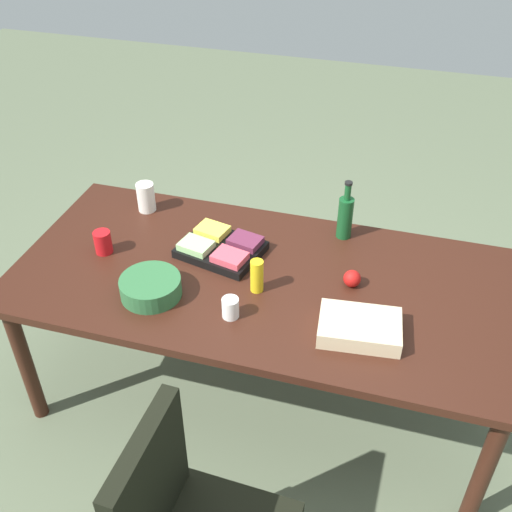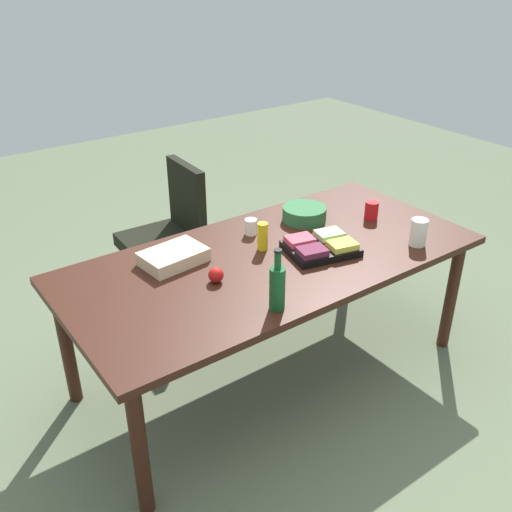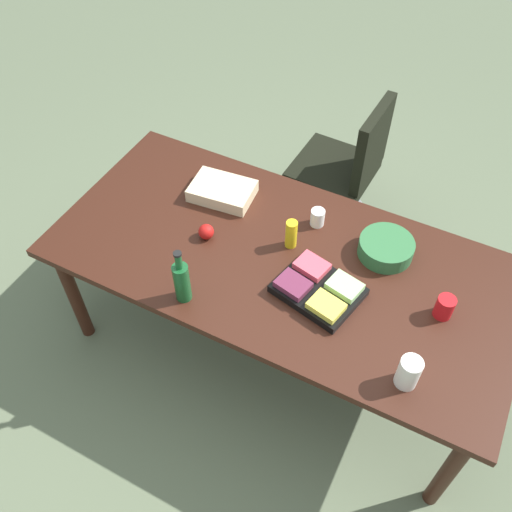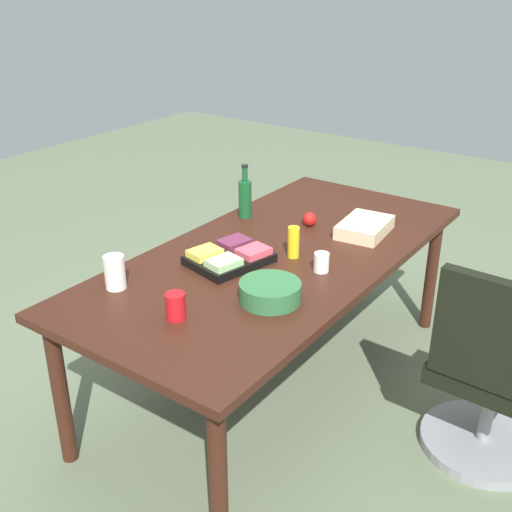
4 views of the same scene
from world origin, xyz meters
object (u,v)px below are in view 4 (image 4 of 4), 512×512
Objects in this scene: wine_bottle at (245,197)px; salad_bowl at (270,292)px; apple_red at (309,219)px; sheet_cake at (365,227)px; mustard_bottle at (294,242)px; paper_cup at (321,262)px; conference_table at (277,265)px; fruit_platter at (229,257)px; mayo_jar at (115,272)px; office_chair at (489,386)px; red_solo_cup at (176,306)px.

salad_bowl is (-0.71, -0.66, -0.07)m from wine_bottle.
sheet_cake is at bearing -75.52° from apple_red.
mustard_bottle reaches higher than paper_cup.
wine_bottle is 0.58m from mustard_bottle.
conference_table is 0.28m from fruit_platter.
conference_table is 0.82m from mayo_jar.
mustard_bottle reaches higher than sheet_cake.
apple_red is at bearing -15.78° from mayo_jar.
red_solo_cup is (-0.84, 1.04, 0.45)m from office_chair.
mayo_jar is 1.01m from wine_bottle.
mustard_bottle is 0.76m from red_solo_cup.
apple_red is (0.10, -0.36, -0.08)m from wine_bottle.
conference_table is 2.32× the size of office_chair.
red_solo_cup reaches higher than fruit_platter.
mayo_jar is (-0.72, 0.36, 0.15)m from conference_table.
office_chair is 1.08m from mustard_bottle.
conference_table is 14.77× the size of mayo_jar.
mustard_bottle is 2.02× the size of apple_red.
sheet_cake is at bearing -75.25° from wine_bottle.
wine_bottle is at bearing 60.10° from mustard_bottle.
office_chair is 3.20× the size of wine_bottle.
mayo_jar reaches higher than conference_table.
fruit_platter is 0.32m from mustard_bottle.
fruit_platter is at bearing 153.62° from conference_table.
mustard_bottle is at bearing -88.57° from conference_table.
sheet_cake is at bearing -27.06° from mayo_jar.
sheet_cake is 0.30m from apple_red.
apple_red reaches higher than sheet_cake.
conference_table is at bearing 91.43° from mustard_bottle.
mayo_jar is at bearing 153.14° from conference_table.
fruit_platter is at bearing 62.23° from salad_bowl.
sheet_cake is 4.21× the size of apple_red.
paper_cup is at bearing -116.77° from wine_bottle.
mustard_bottle is (0.72, -0.45, 0.00)m from mayo_jar.
office_chair is 3.00× the size of sheet_cake.
office_chair is 6.26× the size of mustard_bottle.
mustard_bottle is 1.71× the size of paper_cup.
conference_table is 0.17m from mustard_bottle.
conference_table is 5.39× the size of fruit_platter.
wine_bottle is 0.97m from salad_bowl.
paper_cup is (-0.44, -0.33, 0.01)m from apple_red.
salad_bowl is at bearing -117.77° from fruit_platter.
mustard_bottle is at bearing 94.92° from office_chair.
sheet_cake is (0.38, 0.82, 0.43)m from office_chair.
apple_red is (-0.07, 0.29, 0.00)m from sheet_cake.
wine_bottle is at bearing 22.53° from red_solo_cup.
office_chair is (0.09, -1.06, -0.32)m from conference_table.
apple_red is at bearing -5.93° from fruit_platter.
salad_bowl is 0.86m from apple_red.
mustard_bottle reaches higher than conference_table.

